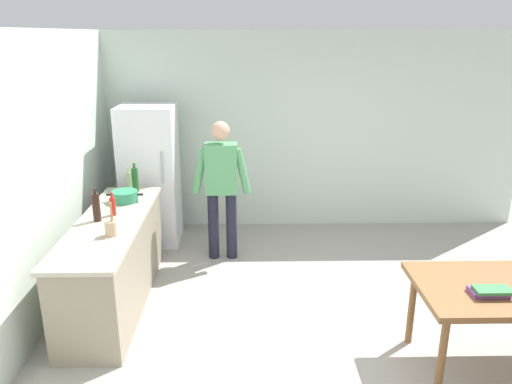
# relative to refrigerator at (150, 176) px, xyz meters

# --- Properties ---
(ground_plane) EXTENTS (14.00, 14.00, 0.00)m
(ground_plane) POSITION_rel_refrigerator_xyz_m (1.90, -2.40, -0.90)
(ground_plane) COLOR #9E998E
(wall_back) EXTENTS (6.40, 0.12, 2.70)m
(wall_back) POSITION_rel_refrigerator_xyz_m (1.90, 0.60, 0.45)
(wall_back) COLOR silver
(wall_back) RESTS_ON ground_plane
(wall_left) EXTENTS (0.12, 5.60, 2.70)m
(wall_left) POSITION_rel_refrigerator_xyz_m (-0.70, -2.20, 0.45)
(wall_left) COLOR silver
(wall_left) RESTS_ON ground_plane
(kitchen_counter) EXTENTS (0.64, 2.20, 0.90)m
(kitchen_counter) POSITION_rel_refrigerator_xyz_m (-0.10, -1.60, -0.45)
(kitchen_counter) COLOR gray
(kitchen_counter) RESTS_ON ground_plane
(refrigerator) EXTENTS (0.70, 0.67, 1.80)m
(refrigerator) POSITION_rel_refrigerator_xyz_m (0.00, 0.00, 0.00)
(refrigerator) COLOR white
(refrigerator) RESTS_ON ground_plane
(person) EXTENTS (0.70, 0.22, 1.70)m
(person) POSITION_rel_refrigerator_xyz_m (0.95, -0.55, 0.08)
(person) COLOR #1E1E2D
(person) RESTS_ON ground_plane
(dining_table) EXTENTS (1.40, 0.90, 0.75)m
(dining_table) POSITION_rel_refrigerator_xyz_m (3.30, -2.70, -0.23)
(dining_table) COLOR brown
(dining_table) RESTS_ON ground_plane
(cooking_pot) EXTENTS (0.40, 0.28, 0.12)m
(cooking_pot) POSITION_rel_refrigerator_xyz_m (-0.08, -1.02, 0.06)
(cooking_pot) COLOR #2D845B
(cooking_pot) RESTS_ON kitchen_counter
(utensil_jar) EXTENTS (0.11, 0.11, 0.32)m
(utensil_jar) POSITION_rel_refrigerator_xyz_m (0.01, -1.97, 0.08)
(utensil_jar) COLOR tan
(utensil_jar) RESTS_ON kitchen_counter
(bottle_sauce_red) EXTENTS (0.06, 0.06, 0.24)m
(bottle_sauce_red) POSITION_rel_refrigerator_xyz_m (-0.10, -1.44, 0.10)
(bottle_sauce_red) COLOR #B22319
(bottle_sauce_red) RESTS_ON kitchen_counter
(bottle_wine_green) EXTENTS (0.08, 0.08, 0.34)m
(bottle_wine_green) POSITION_rel_refrigerator_xyz_m (-0.04, -0.66, 0.15)
(bottle_wine_green) COLOR #1E5123
(bottle_wine_green) RESTS_ON kitchen_counter
(bottle_wine_dark) EXTENTS (0.08, 0.08, 0.34)m
(bottle_wine_dark) POSITION_rel_refrigerator_xyz_m (-0.22, -1.60, 0.15)
(bottle_wine_dark) COLOR black
(bottle_wine_dark) RESTS_ON kitchen_counter
(bottle_vinegar_tall) EXTENTS (0.06, 0.06, 0.32)m
(bottle_vinegar_tall) POSITION_rel_refrigerator_xyz_m (-0.09, -0.77, 0.14)
(bottle_vinegar_tall) COLOR gray
(bottle_vinegar_tall) RESTS_ON kitchen_counter
(book_stack) EXTENTS (0.29, 0.17, 0.07)m
(book_stack) POSITION_rel_refrigerator_xyz_m (3.10, -2.84, -0.12)
(book_stack) COLOR #753D7F
(book_stack) RESTS_ON dining_table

